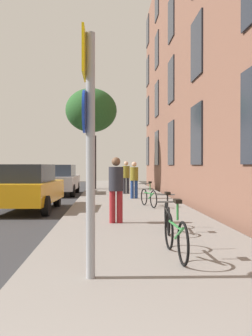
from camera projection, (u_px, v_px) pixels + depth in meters
ground_plane at (44, 203)px, 15.35m from camera, size 41.80×41.80×0.00m
sidewalk at (126, 201)px, 15.54m from camera, size 4.20×38.00×0.12m
building_facade at (188, 46)px, 15.13m from camera, size 0.56×27.00×13.23m
sign_post at (89, 133)px, 4.71m from camera, size 0.16×0.60×3.23m
traffic_light at (94, 152)px, 22.65m from camera, size 0.43×0.24×3.35m
tree_near at (91, 111)px, 22.40m from camera, size 3.18×3.18×6.25m
bicycle_0 at (175, 234)px, 5.80m from camera, size 0.42×1.70×0.95m
bicycle_1 at (167, 216)px, 8.08m from camera, size 0.42×1.58×0.89m
bicycle_2 at (149, 197)px, 12.88m from camera, size 0.53×1.53×0.91m
pedestrian_0 at (116, 185)px, 9.23m from camera, size 0.53×0.53×1.69m
pedestrian_1 at (134, 177)px, 16.07m from camera, size 0.50×0.50×1.64m
pedestrian_2 at (126, 175)px, 18.76m from camera, size 0.52×0.52×1.69m
car_0 at (27, 187)px, 12.44m from camera, size 2.08×4.11×1.62m
car_1 at (60, 179)px, 19.27m from camera, size 1.84×4.41×1.62m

